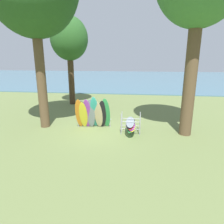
# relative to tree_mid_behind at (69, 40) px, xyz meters

# --- Properties ---
(ground_plane) EXTENTS (80.00, 80.00, 0.00)m
(ground_plane) POSITION_rel_tree_mid_behind_xyz_m (3.82, -6.98, -5.87)
(ground_plane) COLOR olive
(lake_water) EXTENTS (80.00, 36.00, 0.10)m
(lake_water) POSITION_rel_tree_mid_behind_xyz_m (3.82, 23.42, -5.82)
(lake_water) COLOR #477084
(lake_water) RESTS_ON ground
(tree_mid_behind) EXTENTS (3.34, 3.34, 7.91)m
(tree_mid_behind) POSITION_rel_tree_mid_behind_xyz_m (0.00, 0.00, 0.00)
(tree_mid_behind) COLOR #42301E
(tree_mid_behind) RESTS_ON ground
(leaning_board_pile) EXTENTS (2.26, 1.13, 2.17)m
(leaning_board_pile) POSITION_rel_tree_mid_behind_xyz_m (3.44, -6.56, -4.89)
(leaning_board_pile) COLOR orange
(leaning_board_pile) RESTS_ON ground
(board_storage_rack) EXTENTS (1.15, 2.13, 1.25)m
(board_storage_rack) POSITION_rel_tree_mid_behind_xyz_m (5.84, -7.01, -5.32)
(board_storage_rack) COLOR #9EA0A5
(board_storage_rack) RESTS_ON ground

